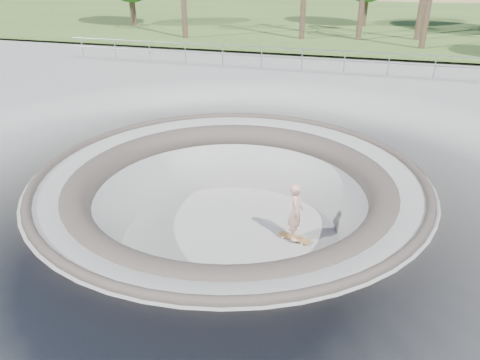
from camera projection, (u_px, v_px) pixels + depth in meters
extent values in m
plane|color=gray|center=(230.00, 175.00, 12.33)|extent=(180.00, 180.00, 0.00)
torus|color=gray|center=(231.00, 239.00, 13.20)|extent=(14.00, 14.00, 4.00)
cylinder|color=gray|center=(231.00, 237.00, 13.18)|extent=(6.60, 6.60, 0.10)
torus|color=#463D38|center=(230.00, 175.00, 12.34)|extent=(10.24, 10.24, 0.24)
torus|color=#463D38|center=(230.00, 190.00, 12.53)|extent=(8.91, 8.91, 0.81)
cube|color=#3E5C25|center=(340.00, 16.00, 41.69)|extent=(180.00, 36.00, 0.12)
ellipsoid|color=olive|center=(195.00, 43.00, 68.13)|extent=(50.40, 36.00, 23.40)
ellipsoid|color=olive|center=(408.00, 57.00, 65.80)|extent=(61.60, 44.00, 28.60)
cylinder|color=gray|center=(303.00, 49.00, 22.21)|extent=(25.00, 0.05, 0.05)
cylinder|color=gray|center=(302.00, 59.00, 22.41)|extent=(25.00, 0.05, 0.05)
cube|color=olive|center=(294.00, 238.00, 12.92)|extent=(0.93, 0.52, 0.02)
cylinder|color=#A4A4A9|center=(294.00, 239.00, 12.94)|extent=(0.10, 0.19, 0.04)
cylinder|color=#A4A4A9|center=(294.00, 239.00, 12.94)|extent=(0.10, 0.19, 0.04)
cylinder|color=silver|center=(294.00, 239.00, 12.94)|extent=(0.08, 0.05, 0.07)
cylinder|color=silver|center=(294.00, 239.00, 12.94)|extent=(0.08, 0.05, 0.07)
cylinder|color=silver|center=(294.00, 239.00, 12.94)|extent=(0.08, 0.05, 0.07)
cylinder|color=silver|center=(294.00, 239.00, 12.94)|extent=(0.08, 0.05, 0.07)
imported|color=tan|center=(296.00, 211.00, 12.56)|extent=(0.48, 0.65, 1.64)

